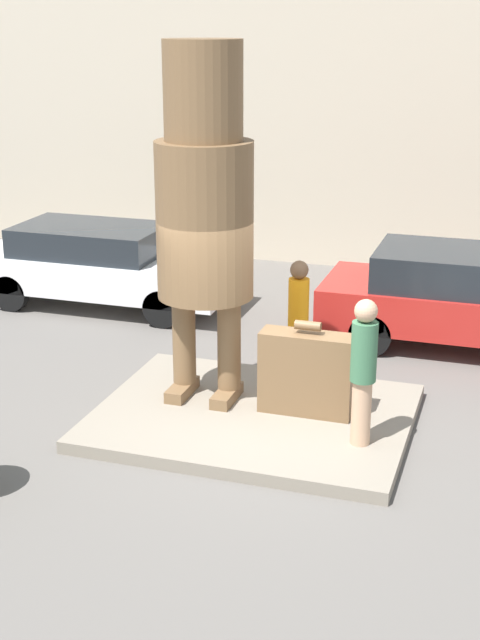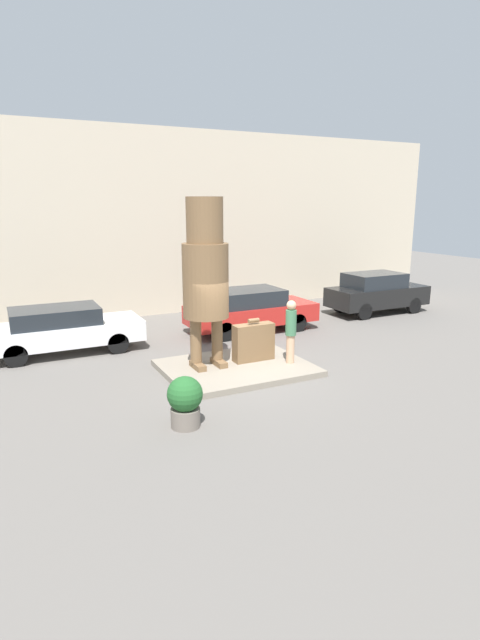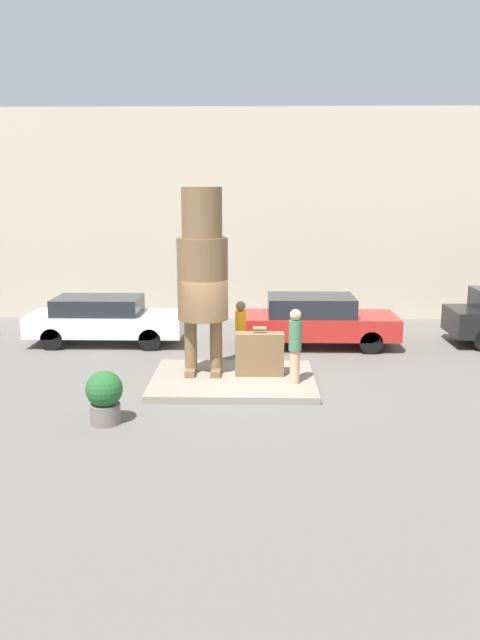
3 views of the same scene
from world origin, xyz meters
TOP-DOWN VIEW (x-y plane):
  - ground_plane at (0.00, 0.00)m, footprint 60.00×60.00m
  - pedestal at (0.00, 0.00)m, footprint 3.91×3.05m
  - building_backdrop at (0.00, 8.02)m, footprint 28.00×0.60m
  - statue_figure at (-0.74, 0.32)m, footprint 1.22×1.22m
  - giant_suitcase at (0.63, 0.19)m, footprint 1.17×0.39m
  - tourist at (1.45, -0.46)m, footprint 0.30×0.30m
  - parked_car_white at (-4.02, 3.84)m, footprint 4.62×1.73m
  - parked_car_red at (2.33, 3.68)m, footprint 4.59×1.85m
  - parked_car_black at (8.43, 4.00)m, footprint 4.23×1.72m
  - planter_pot at (-2.47, -2.68)m, footprint 0.74×0.74m
  - worker_hivis at (0.14, 1.67)m, footprint 0.29×0.29m

SIDE VIEW (x-z plane):
  - ground_plane at x=0.00m, z-range 0.00..0.00m
  - pedestal at x=0.00m, z-range 0.00..0.16m
  - planter_pot at x=-2.47m, z-range 0.03..1.12m
  - giant_suitcase at x=0.63m, z-range 0.08..1.29m
  - parked_car_white at x=-4.02m, z-range 0.05..1.49m
  - parked_car_red at x=2.33m, z-range 0.05..1.57m
  - parked_car_black at x=8.43m, z-range 0.04..1.71m
  - worker_hivis at x=0.14m, z-range 0.08..1.80m
  - tourist at x=1.45m, z-range 0.24..2.01m
  - statue_figure at x=-0.74m, z-range 0.54..5.03m
  - building_backdrop at x=0.00m, z-range 0.00..7.35m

